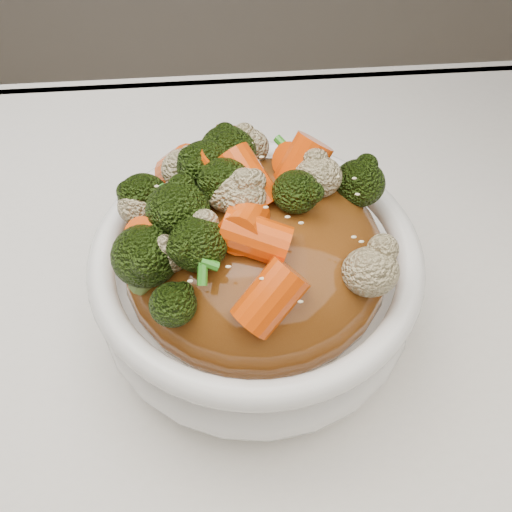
{
  "coord_description": "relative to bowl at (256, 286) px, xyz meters",
  "views": [
    {
      "loc": [
        0.0,
        -0.22,
        1.17
      ],
      "look_at": [
        0.03,
        0.05,
        0.83
      ],
      "focal_mm": 42.0,
      "sensor_mm": 36.0,
      "label": 1
    }
  ],
  "objects": [
    {
      "name": "bowl",
      "position": [
        0.0,
        0.0,
        0.0
      ],
      "size": [
        0.26,
        0.26,
        0.1
      ],
      "primitive_type": null,
      "rotation": [
        0.0,
        0.0,
        0.09
      ],
      "color": "white",
      "rests_on": "tablecloth"
    },
    {
      "name": "sauce_base",
      "position": [
        -0.0,
        0.0,
        0.03
      ],
      "size": [
        0.21,
        0.21,
        0.11
      ],
      "primitive_type": "ellipsoid",
      "rotation": [
        0.0,
        0.0,
        0.09
      ],
      "color": "#643511",
      "rests_on": "bowl"
    },
    {
      "name": "broccoli",
      "position": [
        -0.0,
        0.0,
        0.1
      ],
      "size": [
        0.21,
        0.21,
        0.05
      ],
      "primitive_type": null,
      "rotation": [
        0.0,
        0.0,
        0.09
      ],
      "color": "black",
      "rests_on": "sauce_base"
    },
    {
      "name": "scallions",
      "position": [
        -0.0,
        0.0,
        0.1
      ],
      "size": [
        0.16,
        0.16,
        0.02
      ],
      "primitive_type": null,
      "rotation": [
        0.0,
        0.0,
        0.09
      ],
      "color": "#2D831E",
      "rests_on": "sauce_base"
    },
    {
      "name": "cauliflower",
      "position": [
        -0.0,
        0.0,
        0.1
      ],
      "size": [
        0.21,
        0.21,
        0.04
      ],
      "primitive_type": null,
      "rotation": [
        0.0,
        0.0,
        0.09
      ],
      "color": "tan",
      "rests_on": "sauce_base"
    },
    {
      "name": "tablecloth",
      "position": [
        -0.03,
        -0.05,
        -0.07
      ],
      "size": [
        1.2,
        0.8,
        0.04
      ],
      "primitive_type": "cube",
      "color": "white",
      "rests_on": "dining_table"
    },
    {
      "name": "sesame_seeds",
      "position": [
        -0.0,
        0.0,
        0.1
      ],
      "size": [
        0.19,
        0.19,
        0.01
      ],
      "primitive_type": null,
      "rotation": [
        0.0,
        0.0,
        0.09
      ],
      "color": "beige",
      "rests_on": "sauce_base"
    },
    {
      "name": "carrots",
      "position": [
        -0.0,
        0.0,
        0.1
      ],
      "size": [
        0.21,
        0.21,
        0.06
      ],
      "primitive_type": null,
      "rotation": [
        0.0,
        0.0,
        0.09
      ],
      "color": "#E44907",
      "rests_on": "sauce_base"
    }
  ]
}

